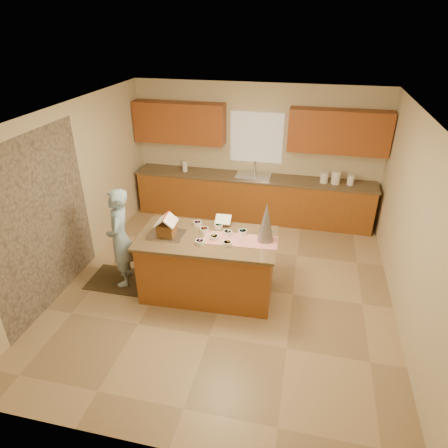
{
  "coord_description": "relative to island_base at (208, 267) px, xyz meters",
  "views": [
    {
      "loc": [
        1.06,
        -4.95,
        3.83
      ],
      "look_at": [
        -0.1,
        0.2,
        1.0
      ],
      "focal_mm": 31.53,
      "sensor_mm": 36.0,
      "label": 1
    }
  ],
  "objects": [
    {
      "name": "wall_left",
      "position": [
        -2.24,
        0.21,
        0.88
      ],
      "size": [
        5.5,
        5.5,
        0.0
      ],
      "primitive_type": "plane",
      "color": "beige",
      "rests_on": "floor"
    },
    {
      "name": "upper_cabinet_left",
      "position": [
        -1.29,
        2.78,
        1.43
      ],
      "size": [
        1.85,
        0.35,
        0.8
      ],
      "primitive_type": "cube",
      "color": "#9E5521",
      "rests_on": "wall_back"
    },
    {
      "name": "island_top",
      "position": [
        0.0,
        0.0,
        0.49
      ],
      "size": [
        2.05,
        1.13,
        0.04
      ],
      "primitive_type": "cube",
      "rotation": [
        0.0,
        0.0,
        0.04
      ],
      "color": "brown",
      "rests_on": "island_base"
    },
    {
      "name": "rug",
      "position": [
        -1.42,
        -0.03,
        -0.46
      ],
      "size": [
        1.08,
        0.7,
        0.01
      ],
      "primitive_type": "cube",
      "color": "black",
      "rests_on": "floor"
    },
    {
      "name": "wall_front",
      "position": [
        0.26,
        -2.54,
        0.88
      ],
      "size": [
        5.5,
        5.5,
        0.0
      ],
      "primitive_type": "plane",
      "color": "beige",
      "rests_on": "floor"
    },
    {
      "name": "table_runner",
      "position": [
        0.48,
        0.02,
        0.51
      ],
      "size": [
        1.08,
        0.43,
        0.01
      ],
      "primitive_type": "cube",
      "rotation": [
        0.0,
        0.0,
        0.04
      ],
      "color": "#AE0E0C",
      "rests_on": "island_top"
    },
    {
      "name": "baking_tray",
      "position": [
        -0.58,
        -0.08,
        0.52
      ],
      "size": [
        0.5,
        0.38,
        0.03
      ],
      "primitive_type": "cube",
      "rotation": [
        0.0,
        0.0,
        0.04
      ],
      "color": "silver",
      "rests_on": "island_top"
    },
    {
      "name": "gingerbread_house",
      "position": [
        -0.58,
        -0.08,
        0.65
      ],
      "size": [
        0.3,
        0.31,
        0.3
      ],
      "color": "brown",
      "rests_on": "baking_tray"
    },
    {
      "name": "canister_c",
      "position": [
        2.14,
        2.66,
        0.55
      ],
      "size": [
        0.13,
        0.13,
        0.19
      ],
      "primitive_type": "cylinder",
      "color": "white",
      "rests_on": "back_counter_top"
    },
    {
      "name": "cookbook",
      "position": [
        0.14,
        0.41,
        0.61
      ],
      "size": [
        0.24,
        0.19,
        0.1
      ],
      "primitive_type": "cube",
      "rotation": [
        -1.13,
        0.0,
        0.04
      ],
      "color": "white",
      "rests_on": "island_top"
    },
    {
      "name": "candy_bowls",
      "position": [
        0.11,
        0.09,
        0.54
      ],
      "size": [
        0.85,
        0.66,
        0.06
      ],
      "color": "#C56B22",
      "rests_on": "island_top"
    },
    {
      "name": "window_curtain",
      "position": [
        0.26,
        2.93,
        1.18
      ],
      "size": [
        1.05,
        0.03,
        1.0
      ],
      "primitive_type": "cube",
      "color": "white",
      "rests_on": "wall_back"
    },
    {
      "name": "paper_towel",
      "position": [
        -1.18,
        2.66,
        0.56
      ],
      "size": [
        0.1,
        0.1,
        0.23
      ],
      "primitive_type": "cylinder",
      "color": "white",
      "rests_on": "back_counter_top"
    },
    {
      "name": "island_base",
      "position": [
        0.0,
        0.0,
        0.0
      ],
      "size": [
        1.96,
        1.04,
        0.94
      ],
      "primitive_type": "cube",
      "rotation": [
        0.0,
        0.0,
        0.04
      ],
      "color": "#9A591F",
      "rests_on": "floor"
    },
    {
      "name": "floor",
      "position": [
        0.26,
        0.21,
        -0.47
      ],
      "size": [
        5.5,
        5.5,
        0.0
      ],
      "primitive_type": "plane",
      "color": "tan",
      "rests_on": "ground"
    },
    {
      "name": "tinsel_tree",
      "position": [
        0.83,
        0.09,
        0.8
      ],
      "size": [
        0.24,
        0.24,
        0.59
      ],
      "primitive_type": "cone",
      "rotation": [
        0.0,
        0.0,
        0.04
      ],
      "color": "silver",
      "rests_on": "island_top"
    },
    {
      "name": "faucet",
      "position": [
        0.26,
        2.84,
        0.59
      ],
      "size": [
        0.03,
        0.03,
        0.28
      ],
      "primitive_type": "cylinder",
      "color": "silver",
      "rests_on": "back_counter_top"
    },
    {
      "name": "ceiling",
      "position": [
        0.26,
        0.21,
        2.23
      ],
      "size": [
        5.5,
        5.5,
        0.0
      ],
      "primitive_type": "plane",
      "color": "silver",
      "rests_on": "floor"
    },
    {
      "name": "wall_right",
      "position": [
        2.76,
        0.21,
        0.88
      ],
      "size": [
        5.5,
        5.5,
        0.0
      ],
      "primitive_type": "plane",
      "color": "beige",
      "rests_on": "floor"
    },
    {
      "name": "canister_b",
      "position": [
        1.86,
        2.66,
        0.57
      ],
      "size": [
        0.17,
        0.17,
        0.25
      ],
      "primitive_type": "cylinder",
      "color": "white",
      "rests_on": "back_counter_top"
    },
    {
      "name": "sink",
      "position": [
        0.26,
        2.66,
        0.42
      ],
      "size": [
        0.7,
        0.45,
        0.12
      ],
      "primitive_type": "cube",
      "color": "silver",
      "rests_on": "back_counter_top"
    },
    {
      "name": "canister_a",
      "position": [
        1.65,
        2.66,
        0.56
      ],
      "size": [
        0.15,
        0.15,
        0.21
      ],
      "primitive_type": "cylinder",
      "color": "white",
      "rests_on": "back_counter_top"
    },
    {
      "name": "back_counter_top",
      "position": [
        0.26,
        2.66,
        0.43
      ],
      "size": [
        4.85,
        0.63,
        0.04
      ],
      "primitive_type": "cube",
      "color": "brown",
      "rests_on": "back_counter_base"
    },
    {
      "name": "back_counter_base",
      "position": [
        0.26,
        2.66,
        -0.03
      ],
      "size": [
        4.8,
        0.6,
        0.88
      ],
      "primitive_type": "cube",
      "color": "#9A591F",
      "rests_on": "floor"
    },
    {
      "name": "wall_back",
      "position": [
        0.26,
        2.96,
        0.88
      ],
      "size": [
        5.5,
        5.5,
        0.0
      ],
      "primitive_type": "plane",
      "color": "beige",
      "rests_on": "floor"
    },
    {
      "name": "upper_cabinet_right",
      "position": [
        1.81,
        2.78,
        1.43
      ],
      "size": [
        1.85,
        0.35,
        0.8
      ],
      "primitive_type": "cube",
      "color": "#9E5521",
      "rests_on": "wall_back"
    },
    {
      "name": "boy",
      "position": [
        -1.37,
        -0.03,
        0.34
      ],
      "size": [
        0.54,
        0.67,
        1.59
      ],
      "primitive_type": "imported",
      "rotation": [
        0.0,
        0.0,
        -1.26
      ],
      "color": "#8FAFCB",
      "rests_on": "rug"
    },
    {
      "name": "stone_accent",
      "position": [
        -2.22,
        -0.59,
        0.78
      ],
      "size": [
        0.0,
        2.5,
        2.5
      ],
      "primitive_type": "plane",
      "rotation": [
        1.57,
        0.0,
        1.57
      ],
      "color": "gray",
      "rests_on": "wall_left"
    }
  ]
}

